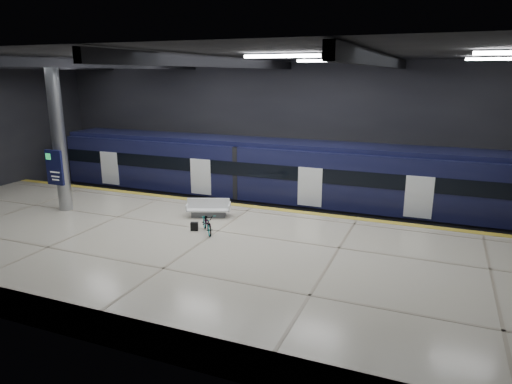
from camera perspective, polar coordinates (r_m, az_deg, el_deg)
The scene contains 10 objects.
ground at distance 19.98m, azimuth -3.42°, elevation -6.94°, with size 30.00×30.00×0.00m, color black.
room_shell at distance 18.66m, azimuth -3.69°, elevation 9.62°, with size 30.10×16.10×8.05m.
platform at distance 17.72m, azimuth -6.96°, elevation -8.00°, with size 30.00×11.00×1.10m, color #B9B09C.
safety_strip at distance 21.99m, azimuth -0.38°, elevation -1.83°, with size 30.00×0.40×0.01m, color gold.
rails at distance 24.74m, azimuth 2.06°, elevation -2.44°, with size 30.00×1.52×0.16m.
train at distance 23.85m, azimuth 4.88°, elevation 1.79°, with size 29.40×2.84×3.79m.
bench at distance 20.52m, azimuth -5.94°, elevation -2.27°, with size 2.10×1.45×0.86m.
bicycle at distance 18.48m, azimuth -6.11°, elevation -3.83°, with size 0.55×1.57×0.82m, color #99999E.
pannier_bag at distance 18.83m, azimuth -7.71°, elevation -4.29°, with size 0.30×0.18×0.35m, color black.
info_column at distance 22.67m, azimuth -23.49°, elevation 6.14°, with size 0.90×0.78×6.90m.
Camera 1 is at (8.09, -16.73, 7.33)m, focal length 32.00 mm.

